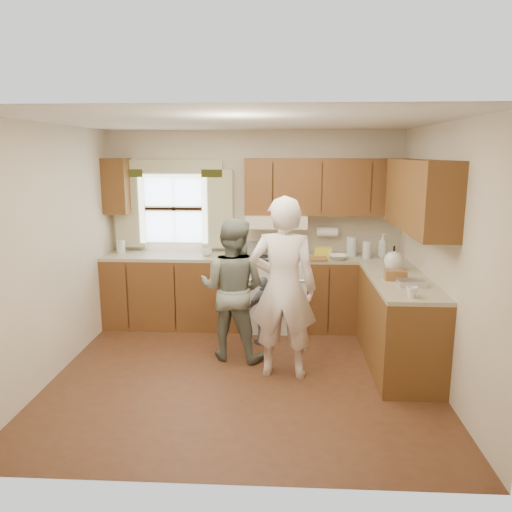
# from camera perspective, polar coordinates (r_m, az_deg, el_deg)

# --- Properties ---
(room) EXTENTS (3.80, 3.80, 3.80)m
(room) POSITION_cam_1_polar(r_m,az_deg,el_deg) (4.85, -1.44, 0.21)
(room) COLOR #482916
(room) RESTS_ON ground
(kitchen_fixtures) EXTENTS (3.80, 2.25, 2.15)m
(kitchen_fixtures) POSITION_cam_1_polar(r_m,az_deg,el_deg) (5.98, 5.29, -1.67)
(kitchen_fixtures) COLOR #47280F
(kitchen_fixtures) RESTS_ON ground
(stove) EXTENTS (0.76, 0.67, 1.07)m
(stove) POSITION_cam_1_polar(r_m,az_deg,el_deg) (6.42, 2.30, -4.14)
(stove) COLOR silver
(stove) RESTS_ON ground
(woman_left) EXTENTS (0.71, 0.51, 1.82)m
(woman_left) POSITION_cam_1_polar(r_m,az_deg,el_deg) (4.92, 3.13, -3.69)
(woman_left) COLOR white
(woman_left) RESTS_ON ground
(woman_right) EXTENTS (0.87, 0.75, 1.55)m
(woman_right) POSITION_cam_1_polar(r_m,az_deg,el_deg) (5.40, -2.71, -3.79)
(woman_right) COLOR #22382E
(woman_right) RESTS_ON ground
(child) EXTENTS (0.50, 0.43, 0.81)m
(child) POSITION_cam_1_polar(r_m,az_deg,el_deg) (5.88, 0.94, -6.25)
(child) COLOR slate
(child) RESTS_ON ground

